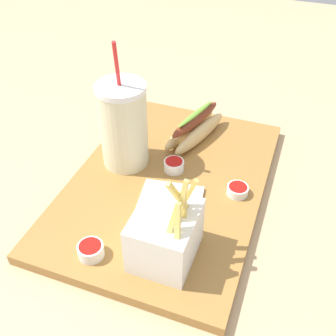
# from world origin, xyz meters

# --- Properties ---
(ground_plane) EXTENTS (2.40, 2.40, 0.02)m
(ground_plane) POSITION_xyz_m (0.00, 0.00, -0.01)
(ground_plane) COLOR tan
(food_tray) EXTENTS (0.50, 0.34, 0.02)m
(food_tray) POSITION_xyz_m (0.00, 0.00, 0.01)
(food_tray) COLOR olive
(food_tray) RESTS_ON ground_plane
(soda_cup) EXTENTS (0.09, 0.09, 0.25)m
(soda_cup) POSITION_xyz_m (-0.03, -0.10, 0.10)
(soda_cup) COLOR beige
(soda_cup) RESTS_ON food_tray
(fries_basket) EXTENTS (0.11, 0.09, 0.15)m
(fries_basket) POSITION_xyz_m (0.16, 0.06, 0.06)
(fries_basket) COLOR white
(fries_basket) RESTS_ON food_tray
(hot_dog_1) EXTENTS (0.18, 0.10, 0.06)m
(hot_dog_1) POSITION_xyz_m (-0.15, 0.01, 0.05)
(hot_dog_1) COLOR #DBB775
(hot_dog_1) RESTS_ON food_tray
(ketchup_cup_1) EXTENTS (0.04, 0.04, 0.02)m
(ketchup_cup_1) POSITION_xyz_m (0.20, -0.05, 0.03)
(ketchup_cup_1) COLOR white
(ketchup_cup_1) RESTS_ON food_tray
(ketchup_cup_2) EXTENTS (0.04, 0.04, 0.02)m
(ketchup_cup_2) POSITION_xyz_m (-0.01, 0.13, 0.03)
(ketchup_cup_2) COLOR white
(ketchup_cup_2) RESTS_ON food_tray
(ketchup_cup_3) EXTENTS (0.04, 0.04, 0.02)m
(ketchup_cup_3) POSITION_xyz_m (-0.03, 0.00, 0.03)
(ketchup_cup_3) COLOR white
(ketchup_cup_3) RESTS_ON food_tray
(napkin_stack) EXTENTS (0.12, 0.12, 0.01)m
(napkin_stack) POSITION_xyz_m (0.06, 0.02, 0.02)
(napkin_stack) COLOR white
(napkin_stack) RESTS_ON food_tray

